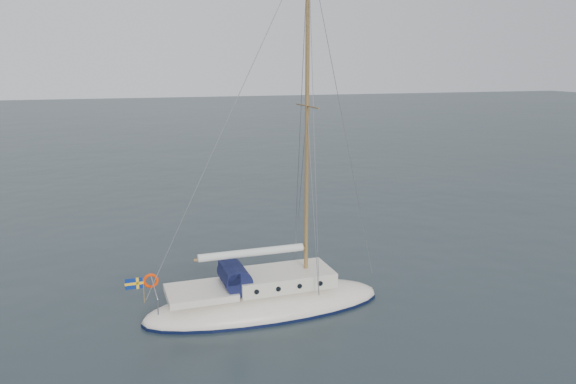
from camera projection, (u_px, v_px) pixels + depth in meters
name	position (u px, v px, depth m)	size (l,w,h in m)	color
ground	(294.00, 280.00, 26.67)	(300.00, 300.00, 0.00)	black
sailboat	(265.00, 284.00, 23.23)	(10.64, 3.18, 15.15)	white
dinghy	(193.00, 317.00, 22.35)	(2.93, 1.32, 0.42)	#525257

